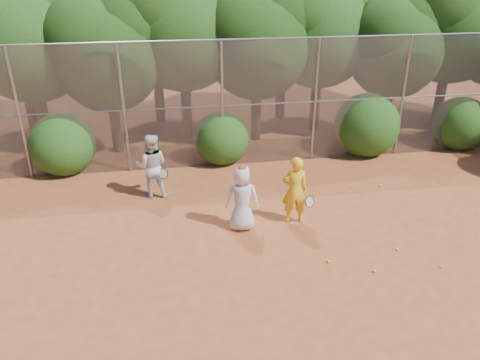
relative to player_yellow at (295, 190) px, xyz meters
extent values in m
plane|color=#954621|center=(-0.33, -2.10, -0.90)|extent=(80.00, 80.00, 0.00)
cylinder|color=gray|center=(-7.33, 3.90, 1.10)|extent=(0.09, 0.09, 4.00)
cylinder|color=gray|center=(-4.33, 3.90, 1.10)|extent=(0.09, 0.09, 4.00)
cylinder|color=gray|center=(-1.33, 3.90, 1.10)|extent=(0.09, 0.09, 4.00)
cylinder|color=gray|center=(1.67, 3.90, 1.10)|extent=(0.09, 0.09, 4.00)
cylinder|color=gray|center=(4.67, 3.90, 1.10)|extent=(0.09, 0.09, 4.00)
cylinder|color=gray|center=(-0.33, 3.90, 3.10)|extent=(20.00, 0.05, 0.05)
cylinder|color=gray|center=(-0.33, 3.90, 1.10)|extent=(20.00, 0.04, 0.04)
cube|color=slate|center=(-0.33, 3.90, 1.10)|extent=(20.00, 0.02, 4.00)
cylinder|color=black|center=(-7.33, 6.40, 0.36)|extent=(0.38, 0.38, 2.52)
sphere|color=#1B4411|center=(-7.33, 6.40, 2.83)|extent=(4.03, 4.03, 4.03)
sphere|color=#1B4411|center=(-6.53, 6.80, 3.84)|extent=(3.23, 3.23, 3.23)
cylinder|color=black|center=(-4.83, 5.70, 0.18)|extent=(0.36, 0.36, 2.17)
sphere|color=black|center=(-4.83, 5.70, 2.31)|extent=(3.47, 3.47, 3.47)
sphere|color=black|center=(-4.14, 6.04, 3.18)|extent=(2.78, 2.78, 2.78)
sphere|color=black|center=(-5.44, 5.44, 3.00)|extent=(2.60, 2.60, 2.60)
cylinder|color=black|center=(-2.33, 6.70, 0.43)|extent=(0.39, 0.39, 2.66)
sphere|color=#1B4411|center=(-2.33, 6.70, 3.03)|extent=(4.26, 4.26, 4.26)
sphere|color=#1B4411|center=(-3.08, 6.38, 3.89)|extent=(3.19, 3.19, 3.19)
cylinder|color=black|center=(0.17, 6.10, 0.24)|extent=(0.37, 0.37, 2.27)
sphere|color=black|center=(0.17, 6.10, 2.47)|extent=(3.64, 3.64, 3.64)
sphere|color=black|center=(0.90, 6.46, 3.38)|extent=(2.91, 2.91, 2.91)
sphere|color=black|center=(-0.47, 5.82, 3.19)|extent=(2.73, 2.73, 2.73)
cylinder|color=black|center=(2.67, 6.90, 0.32)|extent=(0.38, 0.38, 2.45)
sphere|color=#1B4411|center=(2.67, 6.90, 2.72)|extent=(3.92, 3.92, 3.92)
sphere|color=#1B4411|center=(3.45, 7.29, 3.70)|extent=(3.14, 3.14, 3.14)
sphere|color=#1B4411|center=(1.98, 6.60, 3.51)|extent=(2.94, 2.94, 2.94)
cylinder|color=black|center=(5.17, 5.90, 0.15)|extent=(0.36, 0.36, 2.10)
sphere|color=black|center=(5.17, 5.90, 2.21)|extent=(3.36, 3.36, 3.36)
sphere|color=black|center=(5.84, 6.23, 3.05)|extent=(2.69, 2.69, 2.69)
sphere|color=black|center=(4.58, 5.64, 2.88)|extent=(2.52, 2.52, 2.52)
cylinder|color=black|center=(7.67, 6.50, 0.39)|extent=(0.39, 0.39, 2.59)
sphere|color=#1B4411|center=(7.67, 6.50, 2.93)|extent=(4.14, 4.14, 4.14)
sphere|color=#1B4411|center=(6.94, 6.19, 3.76)|extent=(3.11, 3.11, 3.11)
cylinder|color=black|center=(-8.33, 8.70, 0.41)|extent=(0.39, 0.39, 2.62)
sphere|color=#1B4411|center=(-8.33, 8.70, 2.98)|extent=(4.20, 4.20, 4.20)
cylinder|color=black|center=(-3.33, 8.90, 0.50)|extent=(0.40, 0.40, 2.80)
sphere|color=#1B4411|center=(-3.33, 8.90, 3.24)|extent=(4.48, 4.48, 4.48)
cylinder|color=black|center=(1.67, 8.50, 0.36)|extent=(0.38, 0.38, 2.52)
sphere|color=#1B4411|center=(1.67, 8.50, 2.83)|extent=(4.03, 4.03, 4.03)
sphere|color=#1B4411|center=(0.96, 8.19, 3.63)|extent=(3.02, 3.02, 3.02)
cylinder|color=black|center=(6.17, 9.10, 0.46)|extent=(0.40, 0.40, 2.73)
sphere|color=#1B4411|center=(6.17, 9.10, 3.14)|extent=(4.37, 4.37, 4.37)
sphere|color=#1B4411|center=(-6.33, 4.20, 0.10)|extent=(2.00, 2.00, 2.00)
sphere|color=#1B4411|center=(-1.33, 4.20, 0.00)|extent=(1.80, 1.80, 1.80)
sphere|color=#1B4411|center=(3.67, 4.20, 0.20)|extent=(2.20, 2.20, 2.20)
sphere|color=#1B4411|center=(7.17, 4.20, 0.05)|extent=(1.90, 1.90, 1.90)
imported|color=gold|center=(0.00, 0.00, 0.00)|extent=(0.69, 0.48, 1.81)
torus|color=black|center=(0.35, -0.20, -0.25)|extent=(0.33, 0.26, 0.29)
cylinder|color=black|center=(0.26, -0.02, -0.34)|extent=(0.14, 0.26, 0.14)
imported|color=silver|center=(-1.36, -0.12, -0.05)|extent=(0.92, 0.70, 1.70)
ellipsoid|color=red|center=(-1.36, -0.12, 0.76)|extent=(0.22, 0.22, 0.13)
sphere|color=#C3D426|center=(-1.06, -0.32, -0.05)|extent=(0.07, 0.07, 0.07)
imported|color=silver|center=(-3.57, 2.05, 0.02)|extent=(0.97, 0.79, 1.84)
torus|color=black|center=(-3.27, 1.75, -0.10)|extent=(0.34, 0.25, 0.29)
cylinder|color=black|center=(-3.20, 1.93, -0.20)|extent=(0.13, 0.26, 0.15)
sphere|color=#C3D426|center=(2.07, -1.69, -0.87)|extent=(0.07, 0.07, 0.07)
sphere|color=#C3D426|center=(3.10, 1.55, -0.87)|extent=(0.07, 0.07, 0.07)
sphere|color=#C3D426|center=(1.19, -2.40, -0.87)|extent=(0.07, 0.07, 0.07)
sphere|color=#C3D426|center=(2.72, -2.48, -0.87)|extent=(0.07, 0.07, 0.07)
sphere|color=#C3D426|center=(0.32, -1.89, -0.87)|extent=(0.07, 0.07, 0.07)
sphere|color=#C3D426|center=(2.27, 1.59, -0.87)|extent=(0.07, 0.07, 0.07)
camera|label=1|loc=(-3.01, -10.13, 5.34)|focal=35.00mm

